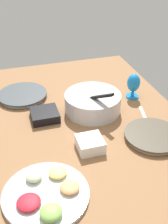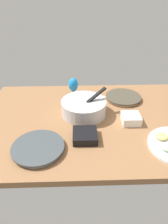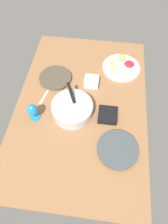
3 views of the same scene
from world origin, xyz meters
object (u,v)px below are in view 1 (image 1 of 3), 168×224
at_px(dinner_plate_left, 23,95).
at_px(dinner_plate_right, 153,136).
at_px(mixing_bowl, 93,102).
at_px(square_bowl_black, 45,114).
at_px(hurricane_glass_blue, 133,84).
at_px(square_bowl_white, 90,143).
at_px(fruit_platter, 46,194).

xyz_separation_m(dinner_plate_left, dinner_plate_right, (0.59, 0.56, -0.00)).
relative_size(dinner_plate_right, mixing_bowl, 0.88).
distance_m(dinner_plate_left, square_bowl_black, 0.28).
bearing_deg(hurricane_glass_blue, mixing_bowl, -74.85).
height_order(hurricane_glass_blue, square_bowl_black, hurricane_glass_blue).
relative_size(dinner_plate_left, square_bowl_black, 2.03).
distance_m(dinner_plate_left, square_bowl_white, 0.63).
bearing_deg(dinner_plate_right, square_bowl_black, -124.29).
height_order(mixing_bowl, fruit_platter, mixing_bowl).
bearing_deg(fruit_platter, hurricane_glass_blue, 133.30).
distance_m(fruit_platter, square_bowl_white, 0.33).
relative_size(dinner_plate_left, dinner_plate_right, 1.05).
distance_m(hurricane_glass_blue, square_bowl_white, 0.55).
distance_m(dinner_plate_left, hurricane_glass_blue, 0.67).
relative_size(fruit_platter, square_bowl_white, 2.84).
bearing_deg(square_bowl_black, hurricane_glass_blue, 97.71).
bearing_deg(fruit_platter, dinner_plate_right, 109.95).
relative_size(hurricane_glass_blue, square_bowl_white, 1.29).
bearing_deg(mixing_bowl, square_bowl_white, -20.34).
height_order(fruit_platter, hurricane_glass_blue, hurricane_glass_blue).
relative_size(dinner_plate_right, square_bowl_white, 2.35).
height_order(mixing_bowl, hurricane_glass_blue, mixing_bowl).
xyz_separation_m(square_bowl_white, square_bowl_black, (-0.31, -0.16, -0.01)).
xyz_separation_m(mixing_bowl, hurricane_glass_blue, (-0.08, 0.28, 0.03)).
distance_m(dinner_plate_left, dinner_plate_right, 0.82).
xyz_separation_m(hurricane_glass_blue, square_bowl_black, (0.07, -0.55, -0.06)).
relative_size(mixing_bowl, square_bowl_white, 2.66).
height_order(dinner_plate_right, fruit_platter, fruit_platter).
relative_size(mixing_bowl, hurricane_glass_blue, 2.06).
distance_m(fruit_platter, square_bowl_black, 0.54).
bearing_deg(square_bowl_white, square_bowl_black, -153.11).
height_order(dinner_plate_right, square_bowl_white, square_bowl_white).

